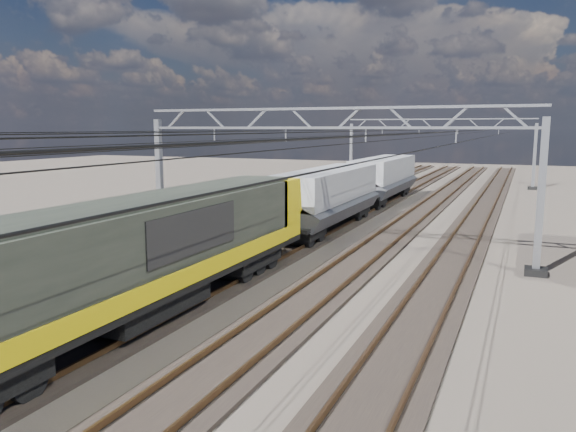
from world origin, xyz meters
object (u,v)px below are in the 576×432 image
at_px(catenary_gantry_mid, 324,175).
at_px(hopper_wagon_mid, 384,176).
at_px(catenary_gantry_far, 437,149).
at_px(locomotive, 141,252).
at_px(hopper_wagon_lead, 328,194).

distance_m(catenary_gantry_mid, hopper_wagon_mid, 20.68).
height_order(catenary_gantry_far, locomotive, catenary_gantry_far).
xyz_separation_m(catenary_gantry_mid, hopper_wagon_mid, (-2.00, 20.52, -1.67)).
relative_size(catenary_gantry_far, locomotive, 0.94).
relative_size(catenary_gantry_mid, locomotive, 0.94).
relative_size(catenary_gantry_far, hopper_wagon_mid, 1.53).
bearing_deg(hopper_wagon_mid, catenary_gantry_mid, -84.43).
bearing_deg(hopper_wagon_lead, catenary_gantry_far, 86.14).
xyz_separation_m(locomotive, hopper_wagon_lead, (-0.00, 17.70, -0.09)).
height_order(hopper_wagon_lead, hopper_wagon_mid, same).
bearing_deg(hopper_wagon_lead, hopper_wagon_mid, 90.00).
bearing_deg(catenary_gantry_far, hopper_wagon_mid, -97.36).
xyz_separation_m(catenary_gantry_mid, locomotive, (-2.00, -11.38, -1.58)).
bearing_deg(catenary_gantry_far, locomotive, -92.42).
xyz_separation_m(catenary_gantry_mid, catenary_gantry_far, (0.00, 36.00, 0.00)).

